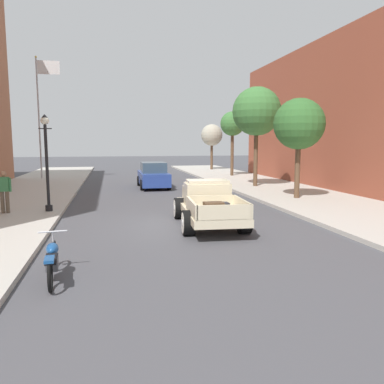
{
  "coord_description": "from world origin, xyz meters",
  "views": [
    {
      "loc": [
        -2.53,
        -13.05,
        2.88
      ],
      "look_at": [
        0.49,
        1.12,
        1.0
      ],
      "focal_mm": 35.45,
      "sensor_mm": 36.0,
      "label": 1
    }
  ],
  "objects_px": {
    "street_tree_second": "(257,112)",
    "motorcycle_parked": "(52,259)",
    "street_lamp_near": "(46,155)",
    "street_tree_third": "(233,124)",
    "flagpole": "(41,104)",
    "pedestrian_sidewalk_left": "(4,189)",
    "street_tree_nearest": "(299,124)",
    "street_tree_farthest": "(212,135)",
    "car_background_blue": "(153,176)",
    "hotrod_truck_cream": "(207,203)"
  },
  "relations": [
    {
      "from": "street_tree_second",
      "to": "motorcycle_parked",
      "type": "bearing_deg",
      "value": -125.25
    },
    {
      "from": "street_lamp_near",
      "to": "street_tree_third",
      "type": "distance_m",
      "value": 19.25
    },
    {
      "from": "motorcycle_parked",
      "to": "flagpole",
      "type": "bearing_deg",
      "value": 99.4
    },
    {
      "from": "pedestrian_sidewalk_left",
      "to": "street_tree_second",
      "type": "distance_m",
      "value": 15.23
    },
    {
      "from": "motorcycle_parked",
      "to": "street_tree_third",
      "type": "height_order",
      "value": "street_tree_third"
    },
    {
      "from": "flagpole",
      "to": "pedestrian_sidewalk_left",
      "type": "bearing_deg",
      "value": -86.42
    },
    {
      "from": "flagpole",
      "to": "street_tree_nearest",
      "type": "xyz_separation_m",
      "value": [
        14.1,
        -13.69,
        -1.99
      ]
    },
    {
      "from": "flagpole",
      "to": "street_tree_farthest",
      "type": "bearing_deg",
      "value": 24.89
    },
    {
      "from": "street_tree_nearest",
      "to": "street_tree_third",
      "type": "bearing_deg",
      "value": 86.1
    },
    {
      "from": "car_background_blue",
      "to": "street_tree_second",
      "type": "bearing_deg",
      "value": -14.66
    },
    {
      "from": "motorcycle_parked",
      "to": "street_tree_second",
      "type": "bearing_deg",
      "value": 54.75
    },
    {
      "from": "street_lamp_near",
      "to": "street_tree_second",
      "type": "relative_size",
      "value": 0.62
    },
    {
      "from": "flagpole",
      "to": "street_tree_farthest",
      "type": "relative_size",
      "value": 1.97
    },
    {
      "from": "motorcycle_parked",
      "to": "street_tree_farthest",
      "type": "height_order",
      "value": "street_tree_farthest"
    },
    {
      "from": "street_tree_second",
      "to": "street_tree_farthest",
      "type": "bearing_deg",
      "value": 85.44
    },
    {
      "from": "motorcycle_parked",
      "to": "pedestrian_sidewalk_left",
      "type": "relative_size",
      "value": 1.28
    },
    {
      "from": "hotrod_truck_cream",
      "to": "street_tree_second",
      "type": "distance_m",
      "value": 12.01
    },
    {
      "from": "car_background_blue",
      "to": "street_tree_third",
      "type": "xyz_separation_m",
      "value": [
        7.31,
        6.14,
        3.63
      ]
    },
    {
      "from": "car_background_blue",
      "to": "flagpole",
      "type": "height_order",
      "value": "flagpole"
    },
    {
      "from": "car_background_blue",
      "to": "pedestrian_sidewalk_left",
      "type": "xyz_separation_m",
      "value": [
        -6.74,
        -8.53,
        0.32
      ]
    },
    {
      "from": "hotrod_truck_cream",
      "to": "car_background_blue",
      "type": "relative_size",
      "value": 1.17
    },
    {
      "from": "street_tree_nearest",
      "to": "street_tree_farthest",
      "type": "height_order",
      "value": "street_tree_nearest"
    },
    {
      "from": "street_tree_third",
      "to": "street_tree_second",
      "type": "bearing_deg",
      "value": -97.13
    },
    {
      "from": "street_lamp_near",
      "to": "flagpole",
      "type": "distance_m",
      "value": 15.61
    },
    {
      "from": "street_tree_farthest",
      "to": "pedestrian_sidewalk_left",
      "type": "bearing_deg",
      "value": -122.75
    },
    {
      "from": "car_background_blue",
      "to": "street_tree_farthest",
      "type": "distance_m",
      "value": 15.91
    },
    {
      "from": "street_tree_third",
      "to": "motorcycle_parked",
      "type": "bearing_deg",
      "value": -116.72
    },
    {
      "from": "motorcycle_parked",
      "to": "street_lamp_near",
      "type": "relative_size",
      "value": 0.55
    },
    {
      "from": "car_background_blue",
      "to": "motorcycle_parked",
      "type": "bearing_deg",
      "value": -103.61
    },
    {
      "from": "hotrod_truck_cream",
      "to": "motorcycle_parked",
      "type": "xyz_separation_m",
      "value": [
        -4.6,
        -4.72,
        -0.31
      ]
    },
    {
      "from": "motorcycle_parked",
      "to": "street_tree_nearest",
      "type": "height_order",
      "value": "street_tree_nearest"
    },
    {
      "from": "car_background_blue",
      "to": "street_tree_second",
      "type": "relative_size",
      "value": 0.69
    },
    {
      "from": "street_lamp_near",
      "to": "flagpole",
      "type": "xyz_separation_m",
      "value": [
        -2.54,
        15.03,
        3.39
      ]
    },
    {
      "from": "flagpole",
      "to": "street_tree_second",
      "type": "relative_size",
      "value": 1.48
    },
    {
      "from": "street_lamp_near",
      "to": "street_tree_second",
      "type": "height_order",
      "value": "street_tree_second"
    },
    {
      "from": "hotrod_truck_cream",
      "to": "car_background_blue",
      "type": "xyz_separation_m",
      "value": [
        -0.68,
        11.44,
        0.01
      ]
    },
    {
      "from": "street_tree_farthest",
      "to": "motorcycle_parked",
      "type": "bearing_deg",
      "value": -111.02
    },
    {
      "from": "motorcycle_parked",
      "to": "street_tree_farthest",
      "type": "xyz_separation_m",
      "value": [
        11.47,
        29.86,
        3.21
      ]
    },
    {
      "from": "pedestrian_sidewalk_left",
      "to": "street_tree_third",
      "type": "distance_m",
      "value": 20.58
    },
    {
      "from": "hotrod_truck_cream",
      "to": "flagpole",
      "type": "xyz_separation_m",
      "value": [
        -8.37,
        18.07,
        5.02
      ]
    },
    {
      "from": "street_tree_nearest",
      "to": "street_tree_second",
      "type": "relative_size",
      "value": 0.79
    },
    {
      "from": "hotrod_truck_cream",
      "to": "street_tree_nearest",
      "type": "xyz_separation_m",
      "value": [
        5.73,
        4.38,
        3.02
      ]
    },
    {
      "from": "motorcycle_parked",
      "to": "street_tree_farthest",
      "type": "relative_size",
      "value": 0.46
    },
    {
      "from": "street_lamp_near",
      "to": "street_tree_third",
      "type": "relative_size",
      "value": 0.72
    },
    {
      "from": "car_background_blue",
      "to": "street_lamp_near",
      "type": "distance_m",
      "value": 9.98
    },
    {
      "from": "car_background_blue",
      "to": "street_tree_nearest",
      "type": "distance_m",
      "value": 10.01
    },
    {
      "from": "street_tree_second",
      "to": "street_tree_third",
      "type": "height_order",
      "value": "street_tree_second"
    },
    {
      "from": "street_lamp_near",
      "to": "pedestrian_sidewalk_left",
      "type": "bearing_deg",
      "value": -175.33
    },
    {
      "from": "street_tree_nearest",
      "to": "street_tree_third",
      "type": "relative_size",
      "value": 0.92
    },
    {
      "from": "street_lamp_near",
      "to": "street_tree_farthest",
      "type": "relative_size",
      "value": 0.83
    }
  ]
}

